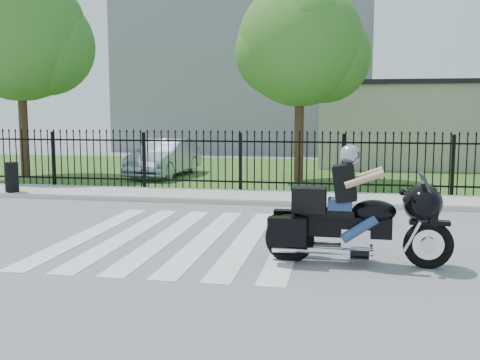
# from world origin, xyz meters

# --- Properties ---
(ground) EXTENTS (120.00, 120.00, 0.00)m
(ground) POSITION_xyz_m (0.00, 0.00, 0.00)
(ground) COLOR slate
(ground) RESTS_ON ground
(crosswalk) EXTENTS (5.00, 5.50, 0.01)m
(crosswalk) POSITION_xyz_m (0.00, 0.00, 0.01)
(crosswalk) COLOR silver
(crosswalk) RESTS_ON ground
(sidewalk) EXTENTS (40.00, 2.00, 0.12)m
(sidewalk) POSITION_xyz_m (0.00, 5.00, 0.06)
(sidewalk) COLOR #ADAAA3
(sidewalk) RESTS_ON ground
(curb) EXTENTS (40.00, 0.12, 0.12)m
(curb) POSITION_xyz_m (0.00, 4.00, 0.06)
(curb) COLOR #ADAAA3
(curb) RESTS_ON ground
(grass_strip) EXTENTS (40.00, 12.00, 0.02)m
(grass_strip) POSITION_xyz_m (0.00, 12.00, 0.01)
(grass_strip) COLOR #305B1F
(grass_strip) RESTS_ON ground
(iron_fence) EXTENTS (26.00, 0.04, 1.80)m
(iron_fence) POSITION_xyz_m (0.00, 6.00, 0.90)
(iron_fence) COLOR black
(iron_fence) RESTS_ON ground
(tree_left) EXTENTS (4.80, 4.80, 7.58)m
(tree_left) POSITION_xyz_m (-8.50, 8.50, 5.17)
(tree_left) COLOR #382316
(tree_left) RESTS_ON ground
(tree_mid) EXTENTS (4.20, 4.20, 6.78)m
(tree_mid) POSITION_xyz_m (1.50, 9.00, 4.67)
(tree_mid) COLOR #382316
(tree_mid) RESTS_ON ground
(building_low) EXTENTS (10.00, 6.00, 3.50)m
(building_low) POSITION_xyz_m (7.00, 16.00, 1.75)
(building_low) COLOR #B8AB99
(building_low) RESTS_ON ground
(building_low_roof) EXTENTS (10.20, 6.20, 0.20)m
(building_low_roof) POSITION_xyz_m (7.00, 16.00, 3.60)
(building_low_roof) COLOR black
(building_low_roof) RESTS_ON building_low
(building_tall) EXTENTS (15.00, 10.00, 12.00)m
(building_tall) POSITION_xyz_m (-3.00, 26.00, 6.00)
(building_tall) COLOR gray
(building_tall) RESTS_ON ground
(motorcycle_rider) EXTENTS (2.98, 0.91, 1.97)m
(motorcycle_rider) POSITION_xyz_m (3.13, -1.30, 0.81)
(motorcycle_rider) COLOR black
(motorcycle_rider) RESTS_ON ground
(parked_car) EXTENTS (1.80, 4.30, 1.38)m
(parked_car) POSITION_xyz_m (-3.53, 9.65, 0.71)
(parked_car) COLOR #929EB7
(parked_car) RESTS_ON grass_strip
(litter_bin) EXTENTS (0.45, 0.45, 0.86)m
(litter_bin) POSITION_xyz_m (-6.40, 4.30, 0.55)
(litter_bin) COLOR black
(litter_bin) RESTS_ON sidewalk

